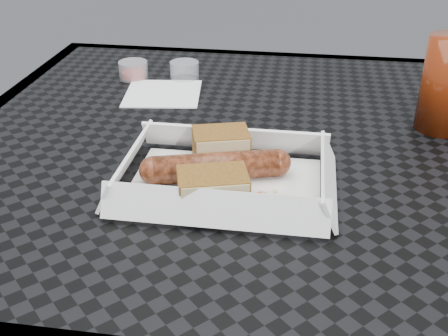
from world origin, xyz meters
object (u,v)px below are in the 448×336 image
food_tray (225,185)px  drink_glass (447,84)px  bratwurst (216,166)px  patio_table (236,186)px

food_tray → drink_glass: size_ratio=1.66×
food_tray → bratwurst: size_ratio=1.26×
drink_glass → food_tray: bearing=-143.5°
patio_table → food_tray: 0.15m
patio_table → drink_glass: drink_glass is taller
patio_table → bratwurst: bearing=-94.1°
patio_table → food_tray: food_tray is taller
patio_table → drink_glass: 0.32m
patio_table → bratwurst: (-0.01, -0.12, 0.10)m
bratwurst → patio_table: bearing=85.9°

